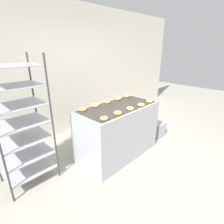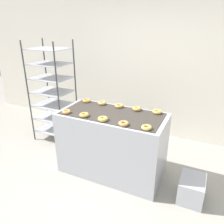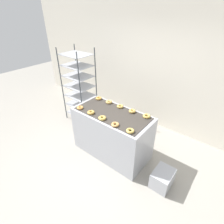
% 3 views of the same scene
% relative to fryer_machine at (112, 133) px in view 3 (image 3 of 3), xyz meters
% --- Properties ---
extents(ground_plane, '(14.00, 14.00, 0.00)m').
position_rel_fryer_machine_xyz_m(ground_plane, '(-0.00, -0.61, -0.48)').
color(ground_plane, '#9E998E').
extents(wall_back, '(8.00, 0.05, 2.80)m').
position_rel_fryer_machine_xyz_m(wall_back, '(-0.00, 1.51, 0.92)').
color(wall_back, silver).
rests_on(wall_back, ground_plane).
extents(fryer_machine, '(1.49, 0.73, 0.95)m').
position_rel_fryer_machine_xyz_m(fryer_machine, '(0.00, 0.00, 0.00)').
color(fryer_machine, '#A8AAB2').
rests_on(fryer_machine, ground_plane).
extents(baking_rack_cart, '(0.70, 0.54, 1.85)m').
position_rel_fryer_machine_xyz_m(baking_rack_cart, '(-1.44, 0.50, 0.46)').
color(baking_rack_cart, '#33383D').
rests_on(baking_rack_cart, ground_plane).
extents(glaze_bin, '(0.30, 0.39, 0.31)m').
position_rel_fryer_machine_xyz_m(glaze_bin, '(1.16, -0.10, -0.32)').
color(glaze_bin, '#A8AAB2').
rests_on(glaze_bin, ground_plane).
extents(donut_near_leftmost, '(0.12, 0.12, 0.04)m').
position_rel_fryer_machine_xyz_m(donut_near_leftmost, '(-0.58, -0.26, 0.50)').
color(donut_near_leftmost, '#D9954A').
rests_on(donut_near_leftmost, fryer_machine).
extents(donut_near_left, '(0.13, 0.13, 0.04)m').
position_rel_fryer_machine_xyz_m(donut_near_left, '(-0.29, -0.25, 0.50)').
color(donut_near_left, gold).
rests_on(donut_near_left, fryer_machine).
extents(donut_near_center, '(0.13, 0.13, 0.05)m').
position_rel_fryer_machine_xyz_m(donut_near_center, '(-0.01, -0.26, 0.50)').
color(donut_near_center, tan).
rests_on(donut_near_center, fryer_machine).
extents(donut_near_right, '(0.13, 0.13, 0.04)m').
position_rel_fryer_machine_xyz_m(donut_near_right, '(0.29, -0.27, 0.50)').
color(donut_near_right, tan).
rests_on(donut_near_right, fryer_machine).
extents(donut_near_rightmost, '(0.13, 0.13, 0.04)m').
position_rel_fryer_machine_xyz_m(donut_near_rightmost, '(0.57, -0.26, 0.50)').
color(donut_near_rightmost, tan).
rests_on(donut_near_rightmost, fryer_machine).
extents(donut_far_leftmost, '(0.13, 0.13, 0.04)m').
position_rel_fryer_machine_xyz_m(donut_far_leftmost, '(-0.56, 0.26, 0.50)').
color(donut_far_leftmost, gold).
rests_on(donut_far_leftmost, fryer_machine).
extents(donut_far_left, '(0.13, 0.13, 0.04)m').
position_rel_fryer_machine_xyz_m(donut_far_left, '(-0.29, 0.26, 0.50)').
color(donut_far_left, tan).
rests_on(donut_far_left, fryer_machine).
extents(donut_far_center, '(0.13, 0.13, 0.04)m').
position_rel_fryer_machine_xyz_m(donut_far_center, '(-0.01, 0.26, 0.50)').
color(donut_far_center, tan).
rests_on(donut_far_center, fryer_machine).
extents(donut_far_right, '(0.13, 0.13, 0.05)m').
position_rel_fryer_machine_xyz_m(donut_far_right, '(0.27, 0.26, 0.50)').
color(donut_far_right, tan).
rests_on(donut_far_right, fryer_machine).
extents(donut_far_rightmost, '(0.13, 0.13, 0.04)m').
position_rel_fryer_machine_xyz_m(donut_far_rightmost, '(0.56, 0.27, 0.50)').
color(donut_far_rightmost, gold).
rests_on(donut_far_rightmost, fryer_machine).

